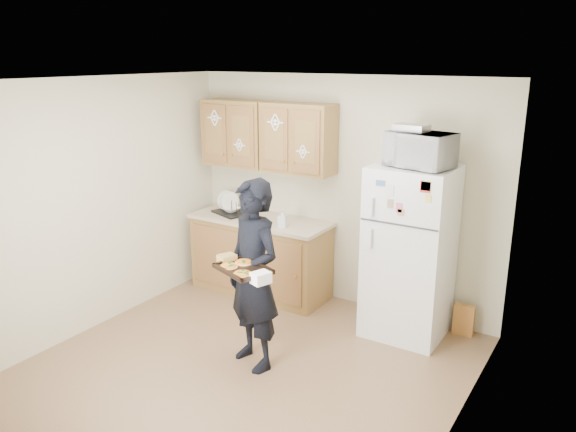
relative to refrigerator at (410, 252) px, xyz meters
The scene contains 22 objects.
floor 1.92m from the refrigerator, 123.60° to the right, with size 3.60×3.60×0.00m, color brown.
ceiling 2.38m from the refrigerator, 123.60° to the right, with size 3.60×3.60×0.00m, color silver.
wall_back 1.10m from the refrigerator, 158.72° to the left, with size 3.60×0.04×2.50m, color beige.
wall_front 3.39m from the refrigerator, 106.39° to the right, with size 3.60×0.04×2.50m, color beige.
wall_left 3.13m from the refrigerator, 152.53° to the right, with size 0.04×3.60×2.50m, color beige.
wall_right 1.71m from the refrigerator, 59.27° to the right, with size 0.04×3.60×2.50m, color beige.
refrigerator is the anchor object (origin of this frame).
base_cabinet 1.85m from the refrigerator, behind, with size 1.60×0.60×0.86m, color brown.
countertop 1.80m from the refrigerator, behind, with size 1.64×0.64×0.04m, color beige.
upper_cab_left 2.41m from the refrigerator, behind, with size 0.80×0.33×0.75m, color brown.
upper_cab_right 1.70m from the refrigerator, behind, with size 0.80×0.33×0.75m, color brown.
cereal_box 0.89m from the refrigerator, 24.99° to the left, with size 0.20×0.07×0.32m, color #DFB54E.
person 1.60m from the refrigerator, 125.78° to the right, with size 0.62×0.41×1.70m, color black.
baking_tray 1.79m from the refrigerator, 117.75° to the right, with size 0.44×0.32×0.04m, color black.
pizza_front_left 1.88m from the refrigerator, 120.57° to the right, with size 0.15×0.15×0.02m, color orange.
pizza_front_right 1.86m from the refrigerator, 114.31° to the right, with size 0.15×0.15×0.02m, color orange.
pizza_back_left 1.74m from the refrigerator, 121.43° to the right, with size 0.15×0.15×0.02m, color orange.
microwave 1.01m from the refrigerator, 44.41° to the right, with size 0.58×0.39×0.32m, color white.
foil_pan 1.20m from the refrigerator, 158.48° to the right, with size 0.30×0.21×0.06m, color silver.
dish_rack 2.20m from the refrigerator, behind, with size 0.42×0.32×0.17m, color black.
bowl 2.21m from the refrigerator, behind, with size 0.20×0.20×0.05m, color white.
soap_bottle 1.41m from the refrigerator, behind, with size 0.09×0.09×0.20m, color white.
Camera 1 is at (2.68, -3.54, 2.69)m, focal length 35.00 mm.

